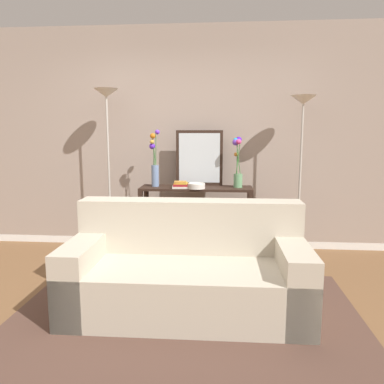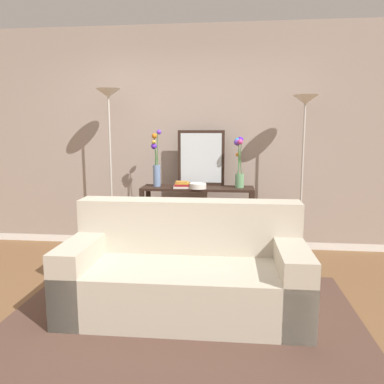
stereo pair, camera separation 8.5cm
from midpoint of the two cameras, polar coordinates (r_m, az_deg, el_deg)
ground_plane at (r=3.28m, az=-8.69°, el=-17.99°), size 16.00×16.00×0.02m
back_wall at (r=4.91m, az=-3.50°, el=7.83°), size 12.00×0.15×2.75m
area_rug at (r=3.22m, az=-1.73°, el=-18.08°), size 2.79×1.94×0.01m
couch at (r=3.24m, az=-1.43°, el=-11.96°), size 1.94×0.93×0.88m
console_table at (r=4.55m, az=0.08°, el=-2.41°), size 1.32×0.38×0.82m
floor_lamp_left at (r=4.64m, az=-13.02°, el=9.61°), size 0.28×0.28×1.96m
floor_lamp_right at (r=4.49m, az=15.53°, el=8.62°), size 0.28×0.28×1.87m
wall_mirror at (r=4.63m, az=0.57°, el=5.09°), size 0.56×0.02×0.66m
vase_tall_flowers at (r=4.56m, az=-6.12°, el=4.11°), size 0.12×0.11×0.67m
vase_short_flowers at (r=4.48m, az=6.27°, el=4.11°), size 0.12×0.14×0.59m
fruit_bowl at (r=4.38m, az=0.11°, el=0.94°), size 0.20×0.20×0.06m
book_stack at (r=4.43m, az=-2.27°, el=1.03°), size 0.20×0.17×0.08m
book_row_under_console at (r=4.73m, az=-4.99°, el=-8.37°), size 0.27×0.18×0.13m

